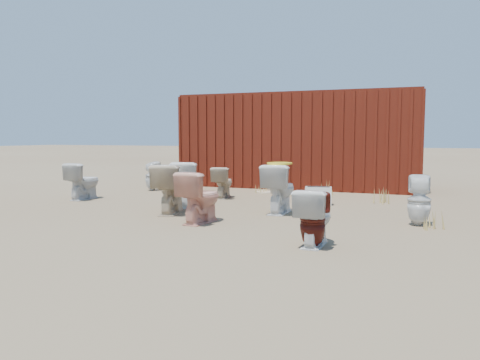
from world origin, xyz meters
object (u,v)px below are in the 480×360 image
(toilet_front_pink, at_px, (200,197))
(toilet_front_maroon, at_px, (313,220))
(toilet_front_c, at_px, (188,184))
(toilet_back_yellowlid, at_px, (279,189))
(shipping_container, at_px, (301,141))
(loose_tank, at_px, (318,196))
(toilet_front_e, at_px, (314,217))
(toilet_back_beige_left, at_px, (223,182))
(toilet_back_e, at_px, (419,200))
(toilet_front_a, at_px, (84,181))
(toilet_back_beige_right, at_px, (171,189))
(toilet_back_a, at_px, (152,176))

(toilet_front_pink, distance_m, toilet_front_maroon, 2.18)
(toilet_front_c, height_order, toilet_back_yellowlid, toilet_front_c)
(shipping_container, distance_m, loose_tank, 3.70)
(toilet_front_e, height_order, toilet_back_yellowlid, toilet_back_yellowlid)
(toilet_front_pink, relative_size, toilet_back_beige_left, 1.17)
(toilet_front_maroon, distance_m, toilet_back_e, 2.27)
(toilet_front_a, height_order, toilet_back_beige_right, toilet_back_beige_right)
(toilet_front_pink, height_order, toilet_front_maroon, toilet_front_pink)
(loose_tank, bearing_deg, toilet_back_yellowlid, -119.87)
(toilet_back_a, bearing_deg, toilet_back_e, 179.90)
(toilet_front_c, bearing_deg, toilet_back_a, -56.12)
(toilet_front_pink, height_order, toilet_back_yellowlid, toilet_back_yellowlid)
(toilet_front_maroon, height_order, toilet_back_beige_right, toilet_back_beige_right)
(toilet_front_pink, distance_m, toilet_front_c, 1.72)
(toilet_front_pink, bearing_deg, toilet_front_c, -48.57)
(toilet_front_c, relative_size, toilet_back_e, 1.13)
(toilet_back_beige_right, bearing_deg, toilet_front_a, -31.16)
(toilet_back_beige_left, relative_size, toilet_back_e, 0.90)
(toilet_front_a, bearing_deg, toilet_front_maroon, 159.01)
(toilet_front_pink, relative_size, toilet_front_e, 1.14)
(toilet_back_beige_left, height_order, toilet_back_yellowlid, toilet_back_yellowlid)
(shipping_container, relative_size, toilet_back_beige_right, 7.06)
(toilet_front_pink, height_order, toilet_front_c, toilet_front_c)
(toilet_back_yellowlid, bearing_deg, toilet_back_beige_left, -41.14)
(toilet_back_yellowlid, bearing_deg, toilet_back_beige_right, 22.50)
(toilet_front_pink, xyz_separation_m, toilet_front_e, (1.93, -0.85, -0.05))
(toilet_back_beige_right, height_order, loose_tank, toilet_back_beige_right)
(toilet_front_a, xyz_separation_m, toilet_back_beige_left, (2.65, 1.22, -0.05))
(toilet_back_beige_right, bearing_deg, toilet_back_a, -64.56)
(toilet_back_beige_left, bearing_deg, toilet_back_yellowlid, 131.89)
(toilet_back_a, bearing_deg, toilet_front_a, 97.62)
(shipping_container, height_order, loose_tank, shipping_container)
(toilet_front_pink, height_order, toilet_back_beige_right, toilet_back_beige_right)
(toilet_front_maroon, height_order, toilet_front_e, toilet_front_e)
(toilet_back_a, bearing_deg, toilet_back_beige_right, 148.77)
(toilet_back_beige_left, bearing_deg, toilet_back_a, -24.25)
(toilet_back_yellowlid, relative_size, toilet_back_e, 1.13)
(shipping_container, bearing_deg, toilet_back_e, -59.07)
(toilet_front_c, distance_m, loose_tank, 2.50)
(toilet_front_a, distance_m, toilet_front_pink, 3.77)
(toilet_back_e, bearing_deg, toilet_front_maroon, 57.15)
(toilet_back_beige_left, distance_m, toilet_back_yellowlid, 2.21)
(toilet_front_e, height_order, toilet_back_e, toilet_back_e)
(shipping_container, xyz_separation_m, toilet_back_yellowlid, (0.71, -4.57, -0.78))
(toilet_front_c, xyz_separation_m, loose_tank, (2.24, 1.08, -0.25))
(shipping_container, bearing_deg, toilet_back_beige_right, -100.74)
(toilet_back_yellowlid, bearing_deg, toilet_back_a, -29.09)
(toilet_front_a, relative_size, toilet_back_a, 1.09)
(toilet_back_beige_right, distance_m, toilet_back_e, 3.97)
(toilet_back_e, bearing_deg, toilet_front_c, -8.52)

